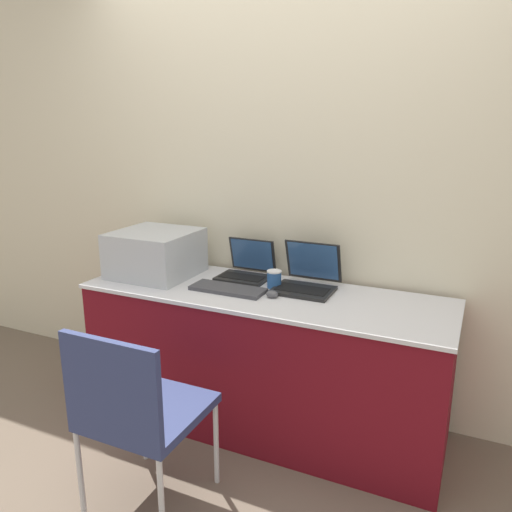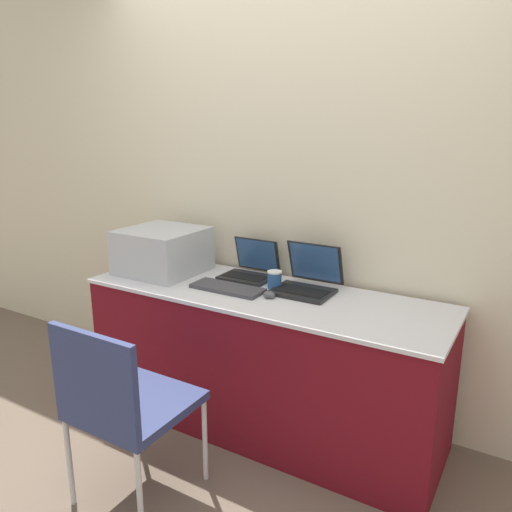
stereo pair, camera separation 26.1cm
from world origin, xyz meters
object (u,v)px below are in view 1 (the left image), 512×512
(laptop_right, at_px, (307,279))
(coffee_cup, at_px, (274,279))
(external_keyboard, at_px, (228,289))
(laptop_left, at_px, (246,269))
(mouse, at_px, (272,294))
(chair, at_px, (136,407))
(printer, at_px, (155,251))

(laptop_right, relative_size, coffee_cup, 3.37)
(external_keyboard, height_order, coffee_cup, coffee_cup)
(laptop_right, xyz_separation_m, external_keyboard, (-0.36, -0.21, -0.04))
(laptop_left, bearing_deg, mouse, -43.47)
(laptop_left, bearing_deg, coffee_cup, -25.21)
(laptop_left, relative_size, chair, 0.33)
(external_keyboard, relative_size, coffee_cup, 4.23)
(coffee_cup, relative_size, mouse, 1.50)
(mouse, distance_m, chair, 0.86)
(chair, bearing_deg, laptop_right, 67.94)
(printer, relative_size, external_keyboard, 1.11)
(printer, xyz_separation_m, external_keyboard, (0.52, -0.08, -0.13))
(laptop_left, xyz_separation_m, external_keyboard, (0.02, -0.26, -0.04))
(mouse, bearing_deg, laptop_right, 61.26)
(mouse, bearing_deg, external_keyboard, -179.53)
(laptop_left, bearing_deg, printer, -160.86)
(printer, xyz_separation_m, laptop_right, (0.88, 0.12, -0.09))
(laptop_left, bearing_deg, laptop_right, -7.36)
(coffee_cup, distance_m, chair, 0.99)
(chair, bearing_deg, coffee_cup, 76.15)
(coffee_cup, bearing_deg, laptop_right, 17.34)
(external_keyboard, bearing_deg, mouse, 0.47)
(coffee_cup, xyz_separation_m, mouse, (0.05, -0.15, -0.03))
(laptop_left, relative_size, mouse, 4.48)
(laptop_left, distance_m, mouse, 0.37)
(laptop_left, relative_size, laptop_right, 0.89)
(laptop_left, relative_size, coffee_cup, 2.99)
(laptop_right, bearing_deg, chair, -112.06)
(laptop_right, relative_size, external_keyboard, 0.80)
(printer, relative_size, mouse, 7.02)
(printer, distance_m, laptop_left, 0.54)
(mouse, height_order, chair, chair)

